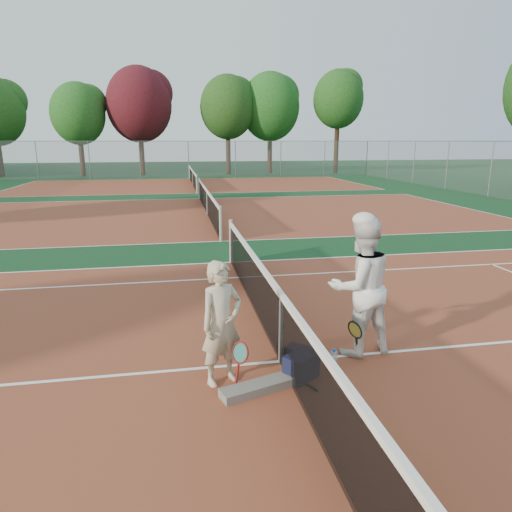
# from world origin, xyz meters

# --- Properties ---
(ground) EXTENTS (130.00, 130.00, 0.00)m
(ground) POSITION_xyz_m (0.00, 0.00, 0.00)
(ground) COLOR #0E3318
(ground) RESTS_ON ground
(court_main) EXTENTS (23.77, 10.97, 0.01)m
(court_main) POSITION_xyz_m (0.00, 0.00, 0.00)
(court_main) COLOR brown
(court_main) RESTS_ON ground
(court_far_a) EXTENTS (23.77, 10.97, 0.01)m
(court_far_a) POSITION_xyz_m (0.00, 13.50, 0.00)
(court_far_a) COLOR brown
(court_far_a) RESTS_ON ground
(court_far_b) EXTENTS (23.77, 10.97, 0.01)m
(court_far_b) POSITION_xyz_m (0.00, 27.00, 0.00)
(court_far_b) COLOR brown
(court_far_b) RESTS_ON ground
(net_main) EXTENTS (0.10, 10.98, 1.02)m
(net_main) POSITION_xyz_m (0.00, 0.00, 0.51)
(net_main) COLOR black
(net_main) RESTS_ON ground
(net_far_a) EXTENTS (0.10, 10.98, 1.02)m
(net_far_a) POSITION_xyz_m (0.00, 13.50, 0.51)
(net_far_a) COLOR black
(net_far_a) RESTS_ON ground
(net_far_b) EXTENTS (0.10, 10.98, 1.02)m
(net_far_b) POSITION_xyz_m (0.00, 27.00, 0.51)
(net_far_b) COLOR black
(net_far_b) RESTS_ON ground
(fence_back) EXTENTS (32.00, 0.06, 3.00)m
(fence_back) POSITION_xyz_m (0.00, 34.00, 1.50)
(fence_back) COLOR slate
(fence_back) RESTS_ON ground
(player_a) EXTENTS (0.69, 0.60, 1.60)m
(player_a) POSITION_xyz_m (-0.86, -0.39, 0.80)
(player_a) COLOR #BCB392
(player_a) RESTS_ON ground
(player_b) EXTENTS (1.08, 0.90, 2.00)m
(player_b) POSITION_xyz_m (1.17, 0.11, 1.00)
(player_b) COLOR white
(player_b) RESTS_ON ground
(racket_red) EXTENTS (0.33, 0.32, 0.59)m
(racket_red) POSITION_xyz_m (-0.65, -0.54, 0.29)
(racket_red) COLOR maroon
(racket_red) RESTS_ON ground
(racket_black_held) EXTENTS (0.30, 0.33, 0.59)m
(racket_black_held) POSITION_xyz_m (1.03, -0.13, 0.29)
(racket_black_held) COLOR black
(racket_black_held) RESTS_ON ground
(racket_spare) EXTENTS (0.50, 0.66, 0.03)m
(racket_spare) POSITION_xyz_m (0.06, -0.43, 0.01)
(racket_spare) COLOR black
(racket_spare) RESTS_ON ground
(sports_bag_navy) EXTENTS (0.52, 0.49, 0.34)m
(sports_bag_navy) POSITION_xyz_m (0.16, -0.50, 0.17)
(sports_bag_navy) COLOR black
(sports_bag_navy) RESTS_ON ground
(sports_bag_purple) EXTENTS (0.40, 0.40, 0.27)m
(sports_bag_purple) POSITION_xyz_m (0.22, -0.15, 0.14)
(sports_bag_purple) COLOR black
(sports_bag_purple) RESTS_ON ground
(net_cover_canvas) EXTENTS (1.10, 0.57, 0.11)m
(net_cover_canvas) POSITION_xyz_m (-0.40, -0.70, 0.06)
(net_cover_canvas) COLOR #645F5A
(net_cover_canvas) RESTS_ON ground
(water_bottle) EXTENTS (0.09, 0.09, 0.30)m
(water_bottle) POSITION_xyz_m (0.62, -0.42, 0.15)
(water_bottle) COLOR silver
(water_bottle) RESTS_ON ground
(tree_back_1) EXTENTS (4.55, 4.55, 7.89)m
(tree_back_1) POSITION_xyz_m (-9.10, 37.03, 5.25)
(tree_back_1) COLOR #382314
(tree_back_1) RESTS_ON ground
(tree_back_maroon) EXTENTS (5.67, 5.67, 9.37)m
(tree_back_maroon) POSITION_xyz_m (-4.01, 37.44, 6.09)
(tree_back_maroon) COLOR #382314
(tree_back_maroon) RESTS_ON ground
(tree_back_3) EXTENTS (4.98, 4.98, 8.85)m
(tree_back_3) POSITION_xyz_m (3.81, 37.48, 5.96)
(tree_back_3) COLOR #382314
(tree_back_3) RESTS_ON ground
(tree_back_4) EXTENTS (5.47, 5.47, 9.26)m
(tree_back_4) POSITION_xyz_m (7.87, 38.05, 6.09)
(tree_back_4) COLOR #382314
(tree_back_4) RESTS_ON ground
(tree_back_5) EXTENTS (4.64, 4.64, 9.45)m
(tree_back_5) POSITION_xyz_m (14.09, 36.84, 6.74)
(tree_back_5) COLOR #382314
(tree_back_5) RESTS_ON ground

